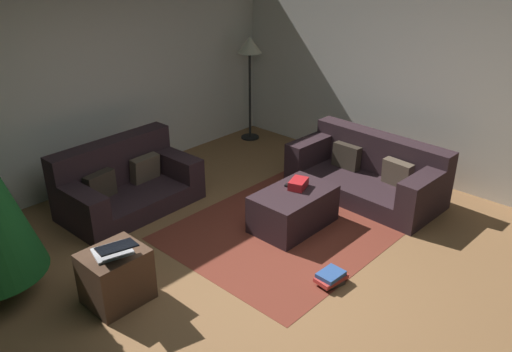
# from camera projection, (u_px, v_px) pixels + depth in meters

# --- Properties ---
(ground_plane) EXTENTS (6.40, 6.40, 0.00)m
(ground_plane) POSITION_uv_depth(u_px,v_px,m) (268.00, 287.00, 4.70)
(ground_plane) COLOR brown
(rear_partition) EXTENTS (6.40, 0.12, 2.60)m
(rear_partition) POSITION_uv_depth(u_px,v_px,m) (71.00, 85.00, 6.07)
(rear_partition) COLOR silver
(rear_partition) RESTS_ON ground_plane
(corner_partition) EXTENTS (0.12, 6.40, 2.60)m
(corner_partition) POSITION_uv_depth(u_px,v_px,m) (441.00, 81.00, 6.22)
(corner_partition) COLOR silver
(corner_partition) RESTS_ON ground_plane
(couch_left) EXTENTS (1.57, 0.90, 0.77)m
(couch_left) POSITION_uv_depth(u_px,v_px,m) (125.00, 184.00, 5.97)
(couch_left) COLOR #2D1E23
(couch_left) RESTS_ON ground_plane
(couch_right) EXTENTS (0.95, 1.85, 0.71)m
(couch_right) POSITION_uv_depth(u_px,v_px,m) (369.00, 173.00, 6.28)
(couch_right) COLOR #2D1E23
(couch_right) RESTS_ON ground_plane
(ottoman) EXTENTS (0.91, 0.57, 0.43)m
(ottoman) POSITION_uv_depth(u_px,v_px,m) (293.00, 209.00, 5.59)
(ottoman) COLOR #2D1E23
(ottoman) RESTS_ON ground_plane
(gift_box) EXTENTS (0.27, 0.23, 0.10)m
(gift_box) POSITION_uv_depth(u_px,v_px,m) (298.00, 184.00, 5.56)
(gift_box) COLOR red
(gift_box) RESTS_ON ottoman
(tv_remote) EXTENTS (0.09, 0.17, 0.02)m
(tv_remote) POSITION_uv_depth(u_px,v_px,m) (292.00, 186.00, 5.58)
(tv_remote) COLOR black
(tv_remote) RESTS_ON ottoman
(side_table) EXTENTS (0.52, 0.44, 0.49)m
(side_table) POSITION_uv_depth(u_px,v_px,m) (116.00, 276.00, 4.43)
(side_table) COLOR #4C3323
(side_table) RESTS_ON ground_plane
(laptop) EXTENTS (0.40, 0.47, 0.18)m
(laptop) POSITION_uv_depth(u_px,v_px,m) (114.00, 250.00, 4.25)
(laptop) COLOR silver
(laptop) RESTS_ON side_table
(book_stack) EXTENTS (0.31, 0.23, 0.12)m
(book_stack) POSITION_uv_depth(u_px,v_px,m) (331.00, 278.00, 4.71)
(book_stack) COLOR #4C423D
(book_stack) RESTS_ON ground_plane
(corner_lamp) EXTENTS (0.36, 0.36, 1.58)m
(corner_lamp) POSITION_uv_depth(u_px,v_px,m) (250.00, 53.00, 7.55)
(corner_lamp) COLOR black
(corner_lamp) RESTS_ON ground_plane
(area_rug) EXTENTS (2.60, 2.00, 0.01)m
(area_rug) POSITION_uv_depth(u_px,v_px,m) (293.00, 225.00, 5.68)
(area_rug) COLOR maroon
(area_rug) RESTS_ON ground_plane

